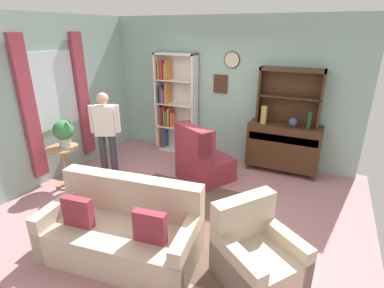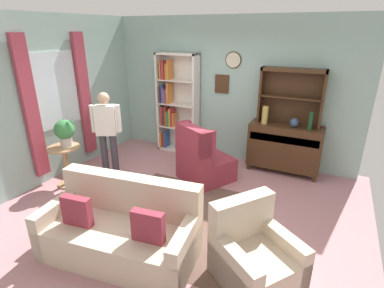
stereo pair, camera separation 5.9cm
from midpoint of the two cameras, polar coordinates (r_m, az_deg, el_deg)
ground_plane at (r=4.73m, az=-2.54°, el=-11.54°), size 5.40×4.60×0.02m
wall_back at (r=6.05m, az=6.72°, el=10.20°), size 5.00×0.09×2.80m
wall_left at (r=5.74m, az=-25.83°, el=7.60°), size 0.16×4.20×2.80m
area_rug at (r=4.42m, az=-2.01°, el=-13.89°), size 2.23×2.06×0.01m
bookshelf at (r=6.42m, az=-3.97°, el=7.76°), size 0.90×0.30×2.10m
sideboard at (r=5.78m, az=16.78°, el=-0.35°), size 1.30×0.45×0.92m
sideboard_hutch at (r=5.61m, az=18.11°, el=10.06°), size 1.10×0.26×1.00m
vase_tall at (r=5.59m, az=13.33°, el=5.48°), size 0.11×0.11×0.33m
vase_round at (r=5.55m, az=18.53°, el=3.98°), size 0.15×0.15×0.17m
bottle_wine at (r=5.49m, az=21.27°, el=4.25°), size 0.07×0.07×0.32m
couch_floral at (r=3.76m, az=-13.59°, el=-15.95°), size 1.89×1.07×0.90m
armchair_floral at (r=3.44m, az=11.70°, el=-20.38°), size 1.07×1.07×0.88m
wingback_chair at (r=5.23m, az=1.56°, el=-3.21°), size 1.07×1.08×1.05m
plant_stand at (r=5.48m, az=-23.52°, el=-3.27°), size 0.52×0.52×0.71m
potted_plant_large at (r=5.31m, az=-23.66°, el=2.24°), size 0.33×0.33×0.45m
potted_plant_small at (r=5.35m, az=-19.87°, el=-6.20°), size 0.24×0.24×0.33m
person_reading at (r=5.38m, az=-16.51°, el=2.60°), size 0.50×0.33×1.56m
coffee_table at (r=4.36m, az=-7.01°, el=-9.13°), size 0.80×0.50×0.42m
book_stack at (r=4.28m, az=-7.40°, el=-8.22°), size 0.23×0.16×0.08m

